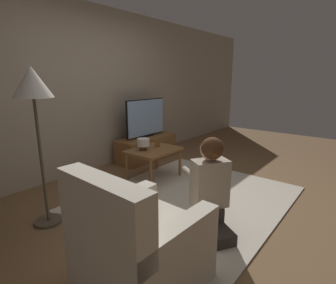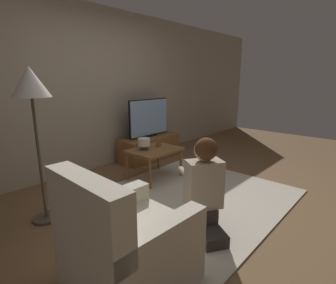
{
  "view_description": "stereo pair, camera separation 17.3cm",
  "coord_description": "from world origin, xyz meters",
  "px_view_note": "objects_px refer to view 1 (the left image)",
  "views": [
    {
      "loc": [
        -2.53,
        -1.71,
        1.49
      ],
      "look_at": [
        0.23,
        0.52,
        0.62
      ],
      "focal_mm": 28.0,
      "sensor_mm": 36.0,
      "label": 1
    },
    {
      "loc": [
        -2.42,
        -1.84,
        1.49
      ],
      "look_at": [
        0.23,
        0.52,
        0.62
      ],
      "focal_mm": 28.0,
      "sensor_mm": 36.0,
      "label": 2
    }
  ],
  "objects_px": {
    "coffee_table": "(154,153)",
    "floor_lamp": "(33,93)",
    "person_kneeling": "(210,184)",
    "armchair": "(140,249)",
    "table_lamp": "(143,143)",
    "tv": "(146,118)"
  },
  "relations": [
    {
      "from": "person_kneeling",
      "to": "table_lamp",
      "type": "distance_m",
      "value": 1.55
    },
    {
      "from": "floor_lamp",
      "to": "table_lamp",
      "type": "height_order",
      "value": "floor_lamp"
    },
    {
      "from": "floor_lamp",
      "to": "person_kneeling",
      "type": "bearing_deg",
      "value": -56.15
    },
    {
      "from": "tv",
      "to": "coffee_table",
      "type": "relative_size",
      "value": 1.25
    },
    {
      "from": "person_kneeling",
      "to": "table_lamp",
      "type": "height_order",
      "value": "person_kneeling"
    },
    {
      "from": "table_lamp",
      "to": "floor_lamp",
      "type": "bearing_deg",
      "value": -178.25
    },
    {
      "from": "coffee_table",
      "to": "floor_lamp",
      "type": "bearing_deg",
      "value": 178.45
    },
    {
      "from": "tv",
      "to": "floor_lamp",
      "type": "distance_m",
      "value": 2.47
    },
    {
      "from": "tv",
      "to": "table_lamp",
      "type": "xyz_separation_m",
      "value": [
        -0.78,
        -0.69,
        -0.21
      ]
    },
    {
      "from": "coffee_table",
      "to": "table_lamp",
      "type": "distance_m",
      "value": 0.22
    },
    {
      "from": "armchair",
      "to": "person_kneeling",
      "type": "distance_m",
      "value": 0.96
    },
    {
      "from": "tv",
      "to": "person_kneeling",
      "type": "relative_size",
      "value": 0.98
    },
    {
      "from": "armchair",
      "to": "table_lamp",
      "type": "distance_m",
      "value": 2.09
    },
    {
      "from": "floor_lamp",
      "to": "person_kneeling",
      "type": "height_order",
      "value": "floor_lamp"
    },
    {
      "from": "armchair",
      "to": "table_lamp",
      "type": "height_order",
      "value": "armchair"
    },
    {
      "from": "coffee_table",
      "to": "floor_lamp",
      "type": "xyz_separation_m",
      "value": [
        -1.62,
        0.04,
        0.94
      ]
    },
    {
      "from": "floor_lamp",
      "to": "table_lamp",
      "type": "distance_m",
      "value": 1.7
    },
    {
      "from": "person_kneeling",
      "to": "floor_lamp",
      "type": "bearing_deg",
      "value": -23.85
    },
    {
      "from": "armchair",
      "to": "table_lamp",
      "type": "relative_size",
      "value": 5.14
    },
    {
      "from": "tv",
      "to": "floor_lamp",
      "type": "xyz_separation_m",
      "value": [
        -2.28,
        -0.74,
        0.58
      ]
    },
    {
      "from": "tv",
      "to": "armchair",
      "type": "distance_m",
      "value": 3.15
    },
    {
      "from": "armchair",
      "to": "person_kneeling",
      "type": "relative_size",
      "value": 0.98
    }
  ]
}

